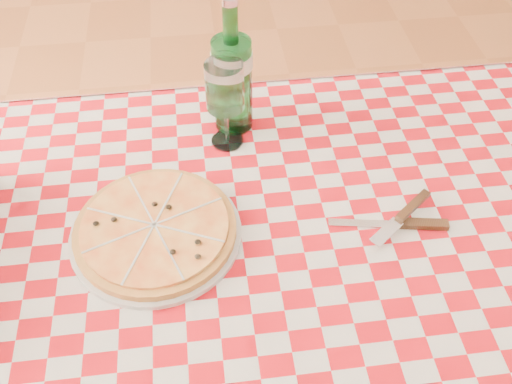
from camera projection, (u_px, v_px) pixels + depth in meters
dining_table at (270, 271)px, 1.07m from camera, size 1.20×0.80×0.75m
tablecloth at (271, 240)px, 1.00m from camera, size 1.30×0.90×0.01m
pizza_plate at (155, 229)px, 0.99m from camera, size 0.40×0.40×0.04m
water_bottle at (232, 66)px, 1.10m from camera, size 0.10×0.10×0.29m
wine_glass at (226, 105)px, 1.10m from camera, size 0.08×0.08×0.19m
cutlery at (398, 221)px, 1.01m from camera, size 0.27×0.25×0.02m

